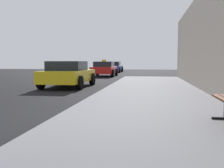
{
  "coord_description": "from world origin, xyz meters",
  "views": [
    {
      "loc": [
        3.89,
        -3.92,
        1.23
      ],
      "look_at": [
        2.85,
        3.24,
        0.63
      ],
      "focal_mm": 42.29,
      "sensor_mm": 36.0,
      "label": 1
    }
  ],
  "objects": [
    {
      "name": "car_yellow",
      "position": [
        -0.11,
        8.62,
        0.65
      ],
      "size": [
        2.03,
        4.01,
        1.27
      ],
      "color": "yellow",
      "rests_on": "ground_plane"
    },
    {
      "name": "car_blue",
      "position": [
        -0.51,
        27.42,
        0.65
      ],
      "size": [
        2.0,
        4.36,
        1.27
      ],
      "color": "#233899",
      "rests_on": "ground_plane"
    },
    {
      "name": "sidewalk",
      "position": [
        4.0,
        0.0,
        0.07
      ],
      "size": [
        4.0,
        32.0,
        0.15
      ],
      "primitive_type": "cube",
      "color": "slate",
      "rests_on": "ground_plane"
    },
    {
      "name": "car_red",
      "position": [
        -0.04,
        18.5,
        0.65
      ],
      "size": [
        1.97,
        4.0,
        1.43
      ],
      "color": "red",
      "rests_on": "ground_plane"
    }
  ]
}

